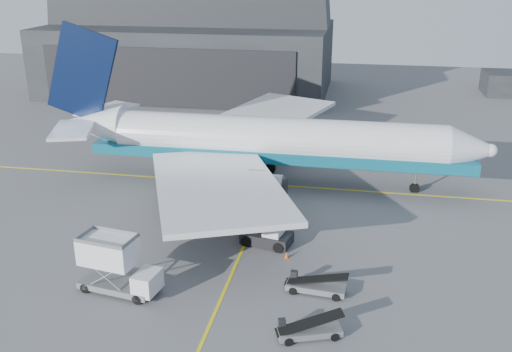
% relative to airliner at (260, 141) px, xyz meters
% --- Properties ---
extents(ground, '(200.00, 200.00, 0.00)m').
position_rel_airliner_xyz_m(ground, '(1.26, -20.71, -4.74)').
color(ground, '#565659').
rests_on(ground, ground).
extents(taxi_lines, '(80.00, 42.12, 0.02)m').
position_rel_airliner_xyz_m(taxi_lines, '(1.26, -8.04, -4.73)').
color(taxi_lines, yellow).
rests_on(taxi_lines, ground).
extents(hangar, '(50.00, 28.30, 28.00)m').
position_rel_airliner_xyz_m(hangar, '(-20.74, 44.24, 4.81)').
color(hangar, black).
rests_on(hangar, ground).
extents(airliner, '(48.24, 46.77, 16.93)m').
position_rel_airliner_xyz_m(airliner, '(0.00, 0.00, 0.00)').
color(airliner, white).
rests_on(airliner, ground).
extents(catering_truck, '(6.34, 3.19, 4.17)m').
position_rel_airliner_xyz_m(catering_truck, '(-6.43, -23.65, -2.63)').
color(catering_truck, slate).
rests_on(catering_truck, ground).
extents(pushback_tug, '(4.55, 3.19, 1.93)m').
position_rel_airliner_xyz_m(pushback_tug, '(3.23, -14.30, -4.01)').
color(pushback_tug, black).
rests_on(pushback_tug, ground).
extents(belt_loader_a, '(4.47, 2.73, 1.68)m').
position_rel_airliner_xyz_m(belt_loader_a, '(7.85, -26.56, -4.22)').
color(belt_loader_a, slate).
rests_on(belt_loader_a, ground).
extents(belt_loader_b, '(4.65, 1.94, 1.75)m').
position_rel_airliner_xyz_m(belt_loader_b, '(7.84, -21.21, -4.20)').
color(belt_loader_b, slate).
rests_on(belt_loader_b, ground).
extents(traffic_cone, '(0.35, 0.35, 0.51)m').
position_rel_airliner_xyz_m(traffic_cone, '(5.11, -16.47, -4.49)').
color(traffic_cone, '#DB5006').
rests_on(traffic_cone, ground).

